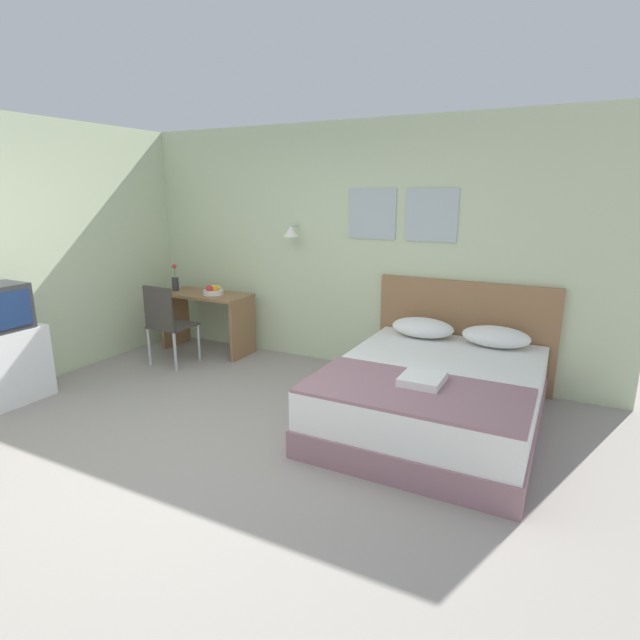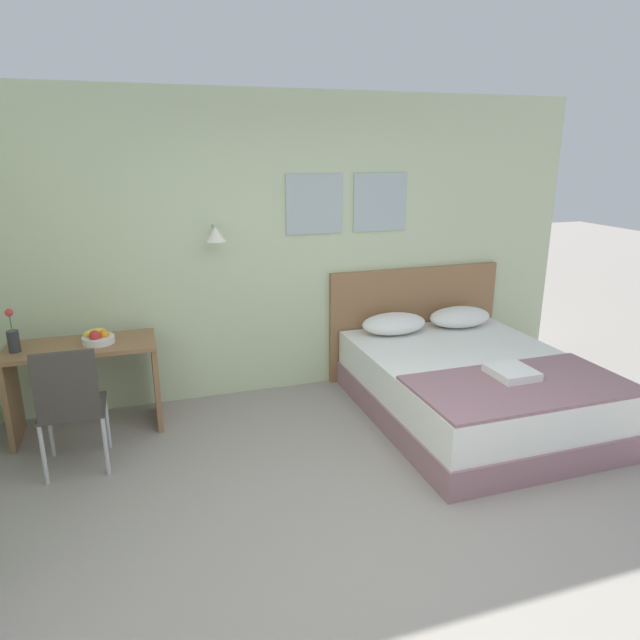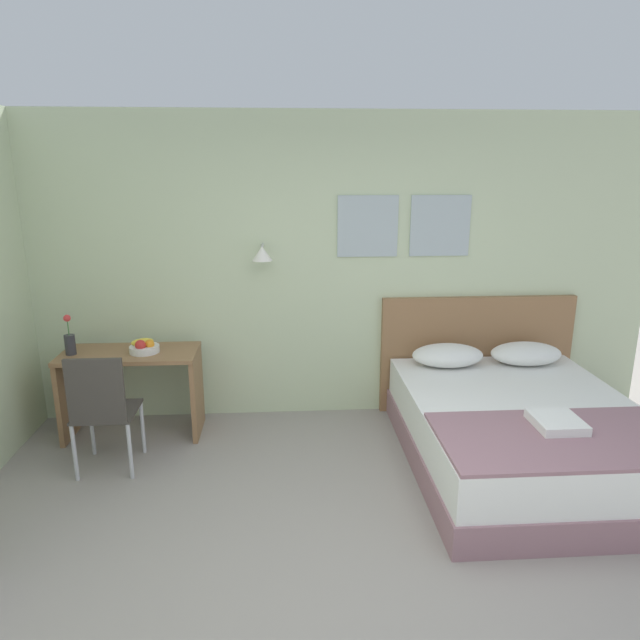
% 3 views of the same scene
% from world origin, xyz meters
% --- Properties ---
extents(ground_plane, '(24.00, 24.00, 0.00)m').
position_xyz_m(ground_plane, '(0.00, 0.00, 0.00)').
color(ground_plane, gray).
extents(wall_back, '(5.85, 0.31, 2.65)m').
position_xyz_m(wall_back, '(0.01, 2.54, 1.33)').
color(wall_back, beige).
rests_on(wall_back, ground_plane).
extents(bed, '(1.64, 2.09, 0.52)m').
position_xyz_m(bed, '(1.38, 1.41, 0.26)').
color(bed, gray).
rests_on(bed, ground_plane).
extents(headboard, '(1.76, 0.06, 1.07)m').
position_xyz_m(headboard, '(1.38, 2.48, 0.53)').
color(headboard, '#8E6642').
rests_on(headboard, ground_plane).
extents(pillow_left, '(0.62, 0.37, 0.19)m').
position_xyz_m(pillow_left, '(1.03, 2.22, 0.62)').
color(pillow_left, white).
rests_on(pillow_left, bed).
extents(pillow_right, '(0.62, 0.37, 0.19)m').
position_xyz_m(pillow_right, '(1.72, 2.22, 0.62)').
color(pillow_right, white).
rests_on(pillow_right, bed).
extents(throw_blanket, '(1.59, 0.84, 0.02)m').
position_xyz_m(throw_blanket, '(1.38, 0.80, 0.53)').
color(throw_blanket, gray).
rests_on(throw_blanket, bed).
extents(folded_towel_near_foot, '(0.30, 0.33, 0.06)m').
position_xyz_m(folded_towel_near_foot, '(1.39, 0.95, 0.58)').
color(folded_towel_near_foot, white).
rests_on(folded_towel_near_foot, throw_blanket).
extents(desk, '(1.10, 0.51, 0.73)m').
position_xyz_m(desk, '(-1.65, 2.16, 0.50)').
color(desk, '#8E6642').
rests_on(desk, ground_plane).
extents(desk_chair, '(0.43, 0.43, 0.93)m').
position_xyz_m(desk_chair, '(-1.70, 1.51, 0.54)').
color(desk_chair, '#3D3833').
rests_on(desk_chair, ground_plane).
extents(fruit_bowl, '(0.24, 0.24, 0.12)m').
position_xyz_m(fruit_bowl, '(-1.52, 2.14, 0.77)').
color(fruit_bowl, silver).
rests_on(fruit_bowl, desk).
extents(flower_vase, '(0.08, 0.08, 0.33)m').
position_xyz_m(flower_vase, '(-2.10, 2.12, 0.84)').
color(flower_vase, '#333338').
rests_on(flower_vase, desk).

